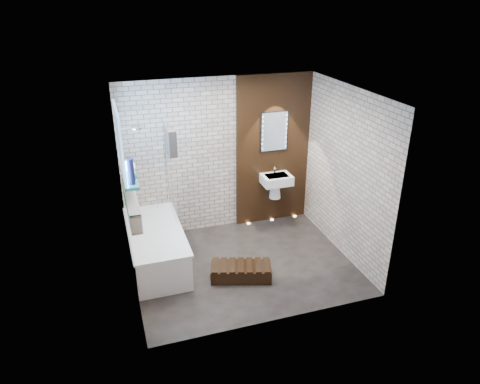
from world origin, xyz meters
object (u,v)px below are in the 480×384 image
object	(u,v)px
bath_screen	(171,172)
washbasin	(276,183)
bathtub	(156,246)
walnut_step	(241,272)
led_mirror	(274,132)

from	to	relation	value
bath_screen	washbasin	distance (m)	1.89
bathtub	walnut_step	size ratio (longest dim) A/B	2.02
washbasin	walnut_step	world-z (taller)	washbasin
bath_screen	walnut_step	xyz separation A→B (m)	(0.74, -1.19, -1.18)
bath_screen	washbasin	size ratio (longest dim) A/B	2.41
bath_screen	walnut_step	size ratio (longest dim) A/B	1.62
bath_screen	walnut_step	world-z (taller)	bath_screen
walnut_step	bath_screen	bearing A→B (deg)	121.87
led_mirror	washbasin	bearing A→B (deg)	-90.00
led_mirror	walnut_step	xyz separation A→B (m)	(-1.08, -1.53, -1.55)
washbasin	walnut_step	size ratio (longest dim) A/B	0.67
bathtub	washbasin	xyz separation A→B (m)	(2.17, 0.62, 0.50)
washbasin	led_mirror	bearing A→B (deg)	90.00
bath_screen	led_mirror	distance (m)	1.89
bath_screen	washbasin	xyz separation A→B (m)	(1.82, 0.18, -0.49)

